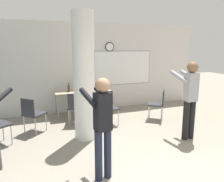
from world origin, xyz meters
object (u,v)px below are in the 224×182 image
chair_near_pillar (32,112)px  chair_table_left (76,106)px  person_playing_side (190,94)px  folding_table (82,92)px  chair_mid_room (158,102)px  chair_table_front (108,105)px  bottle_on_table (69,88)px  person_playing_front (102,121)px

chair_near_pillar → chair_table_left: (1.10, 0.22, 0.00)m
chair_table_left → person_playing_side: size_ratio=0.50×
folding_table → chair_mid_room: chair_mid_room is taller
chair_table_left → chair_table_front: bearing=-18.6°
bottle_on_table → chair_near_pillar: (-1.04, -0.90, -0.36)m
folding_table → person_playing_front: 3.37m
folding_table → bottle_on_table: 0.45m
chair_near_pillar → person_playing_side: person_playing_side is taller
bottle_on_table → chair_near_pillar: bearing=-139.2°
folding_table → chair_table_front: size_ratio=1.90×
bottle_on_table → chair_table_front: bottle_on_table is taller
chair_near_pillar → chair_table_left: 1.12m
person_playing_front → chair_table_left: bearing=87.5°
chair_near_pillar → chair_mid_room: (3.37, -0.25, 0.00)m
chair_table_left → chair_table_front: size_ratio=1.00×
person_playing_front → person_playing_side: person_playing_side is taller
chair_mid_room → person_playing_front: bearing=-138.1°
folding_table → chair_near_pillar: size_ratio=1.90×
chair_mid_room → bottle_on_table: bearing=153.7°
folding_table → chair_table_front: 1.12m
person_playing_side → chair_table_left: bearing=140.0°
bottle_on_table → person_playing_side: (2.23, -2.50, 0.16)m
chair_mid_room → person_playing_side: 1.46m
chair_table_left → chair_table_front: 0.87m
chair_table_left → person_playing_front: 2.64m
bottle_on_table → person_playing_front: person_playing_front is taller
bottle_on_table → chair_table_front: size_ratio=0.31×
chair_table_front → person_playing_side: bearing=-48.9°
chair_mid_room → person_playing_side: person_playing_side is taller
folding_table → chair_table_left: (-0.36, -0.72, -0.20)m
folding_table → chair_near_pillar: bearing=-147.0°
chair_near_pillar → person_playing_front: person_playing_front is taller
chair_near_pillar → folding_table: bearing=33.0°
chair_table_front → chair_mid_room: bearing=-7.6°
bottle_on_table → person_playing_front: size_ratio=0.17×
chair_near_pillar → person_playing_side: (3.28, -1.60, 0.52)m
chair_near_pillar → person_playing_side: 3.69m
chair_near_pillar → person_playing_side: bearing=-26.1°
chair_near_pillar → chair_mid_room: 3.38m
chair_near_pillar → chair_table_left: same height
bottle_on_table → person_playing_side: bearing=-48.3°
person_playing_front → bottle_on_table: bearing=89.0°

